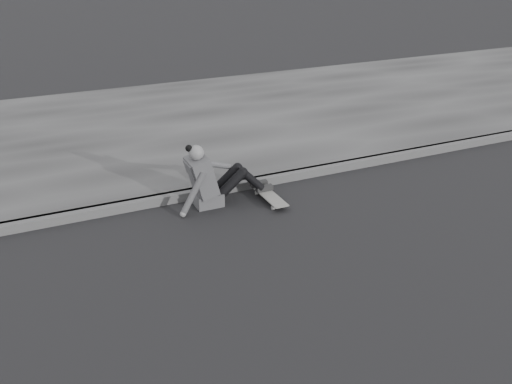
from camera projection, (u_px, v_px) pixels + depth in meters
ground at (325, 284)px, 5.94m from camera, size 80.00×80.00×0.00m
curb at (231, 187)px, 8.05m from camera, size 24.00×0.16×0.12m
sidewalk at (169, 126)px, 10.54m from camera, size 24.00×6.00×0.12m
skateboard at (269, 196)px, 7.73m from camera, size 0.20×0.78×0.09m
seated_woman at (212, 179)px, 7.54m from camera, size 1.38×0.46×0.88m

